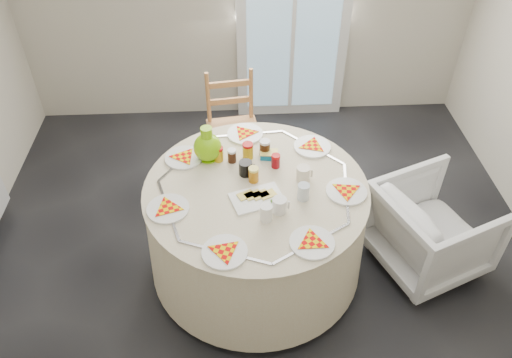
{
  "coord_description": "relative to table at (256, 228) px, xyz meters",
  "views": [
    {
      "loc": [
        -0.15,
        -2.21,
        2.76
      ],
      "look_at": [
        -0.03,
        0.03,
        0.8
      ],
      "focal_mm": 35.0,
      "sensor_mm": 36.0,
      "label": 1
    }
  ],
  "objects": [
    {
      "name": "floor",
      "position": [
        0.03,
        -0.03,
        -0.38
      ],
      "size": [
        4.0,
        4.0,
        0.0
      ],
      "primitive_type": "plane",
      "color": "black",
      "rests_on": "ground"
    },
    {
      "name": "glass_door",
      "position": [
        0.43,
        1.92,
        0.68
      ],
      "size": [
        1.0,
        0.08,
        2.1
      ],
      "primitive_type": "cube",
      "color": "silver",
      "rests_on": "floor"
    },
    {
      "name": "table",
      "position": [
        0.0,
        0.0,
        0.0
      ],
      "size": [
        1.41,
        1.41,
        0.72
      ],
      "primitive_type": "cylinder",
      "color": "beige",
      "rests_on": "floor"
    },
    {
      "name": "wooden_chair",
      "position": [
        -0.12,
        1.0,
        0.09
      ],
      "size": [
        0.44,
        0.43,
        0.9
      ],
      "primitive_type": null,
      "rotation": [
        0.0,
        0.0,
        0.13
      ],
      "color": "tan",
      "rests_on": "floor"
    },
    {
      "name": "armchair",
      "position": [
        1.18,
        -0.01,
        0.02
      ],
      "size": [
        0.84,
        0.86,
        0.69
      ],
      "primitive_type": "imported",
      "rotation": [
        0.0,
        0.0,
        1.96
      ],
      "color": "silver",
      "rests_on": "floor"
    },
    {
      "name": "place_settings",
      "position": [
        0.0,
        0.0,
        0.4
      ],
      "size": [
        1.61,
        1.61,
        0.02
      ],
      "primitive_type": null,
      "rotation": [
        0.0,
        0.0,
        0.23
      ],
      "color": "white",
      "rests_on": "table"
    },
    {
      "name": "jar_cluster",
      "position": [
        -0.05,
        0.23,
        0.45
      ],
      "size": [
        0.44,
        0.26,
        0.12
      ],
      "primitive_type": null,
      "rotation": [
        0.0,
        0.0,
        0.15
      ],
      "color": "#A27316",
      "rests_on": "table"
    },
    {
      "name": "butter_tub",
      "position": [
        0.1,
        0.29,
        0.41
      ],
      "size": [
        0.12,
        0.1,
        0.05
      ],
      "primitive_type": "cube",
      "rotation": [
        0.0,
        0.0,
        -0.12
      ],
      "color": "#0A6FA1",
      "rests_on": "table"
    },
    {
      "name": "green_pitcher",
      "position": [
        -0.29,
        0.3,
        0.49
      ],
      "size": [
        0.23,
        0.23,
        0.24
      ],
      "primitive_type": null,
      "rotation": [
        0.0,
        0.0,
        -0.36
      ],
      "color": "#77C206",
      "rests_on": "table"
    },
    {
      "name": "cheese_platter",
      "position": [
        0.0,
        -0.1,
        0.4
      ],
      "size": [
        0.35,
        0.28,
        0.04
      ],
      "primitive_type": null,
      "rotation": [
        0.0,
        0.0,
        0.31
      ],
      "color": "white",
      "rests_on": "table"
    },
    {
      "name": "mugs_glasses",
      "position": [
        0.12,
        0.01,
        0.44
      ],
      "size": [
        0.79,
        0.79,
        0.12
      ],
      "primitive_type": null,
      "rotation": [
        0.0,
        0.0,
        -0.32
      ],
      "color": "#999999",
      "rests_on": "table"
    }
  ]
}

